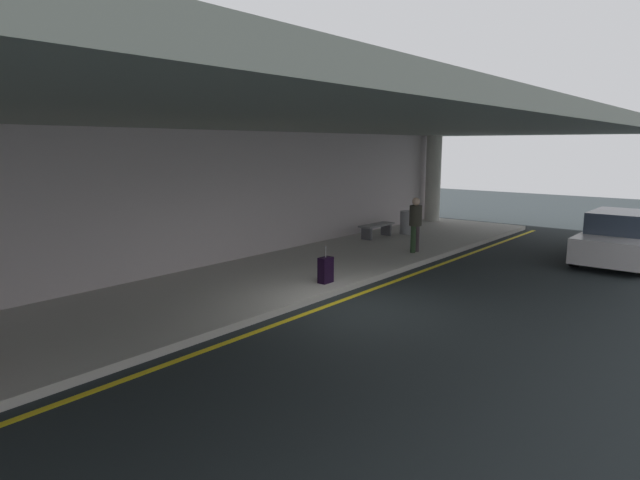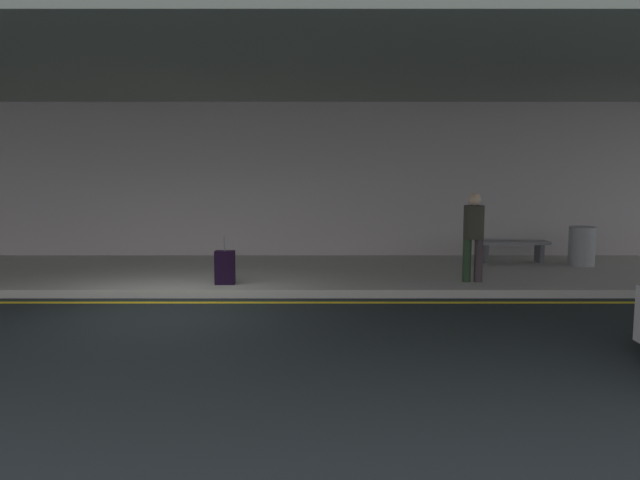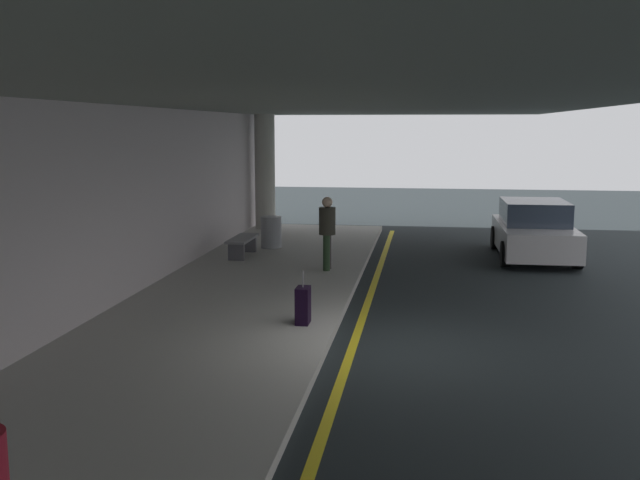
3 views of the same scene
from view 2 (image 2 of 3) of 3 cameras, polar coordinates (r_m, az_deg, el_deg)
The scene contains 9 objects.
ground_plane at distance 10.67m, azimuth -13.89°, elevation -6.23°, with size 60.00×60.00×0.00m, color #1F2527.
sidewalk at distance 13.62m, azimuth -10.82°, elevation -2.96°, with size 26.00×4.20×0.15m, color #AFABA5.
lane_stripe_yellow at distance 11.29m, azimuth -13.10°, elevation -5.45°, with size 26.00×0.14×0.01m, color yellow.
ceiling_overhang at distance 13.02m, azimuth -11.64°, elevation 13.69°, with size 28.00×13.20×0.30m, color gray.
terminal_back_wall at distance 15.64m, azimuth -9.45°, elevation 5.07°, with size 26.00×0.30×3.80m, color #B9AEB0.
traveler_with_luggage at distance 12.28m, azimuth 13.40°, elevation 0.78°, with size 0.38×0.38×1.68m.
suitcase_upright_primary at distance 11.93m, azimuth -8.61°, elevation -2.44°, with size 0.36×0.22×0.90m.
bench_metal at distance 15.00m, azimuth 16.62°, elevation -0.57°, with size 1.60×0.50×0.48m.
trash_bin_steel at distance 15.04m, azimuth 22.18°, elevation -0.50°, with size 0.56×0.56×0.85m, color gray.
Camera 2 is at (2.52, -10.08, 2.41)m, focal length 35.88 mm.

